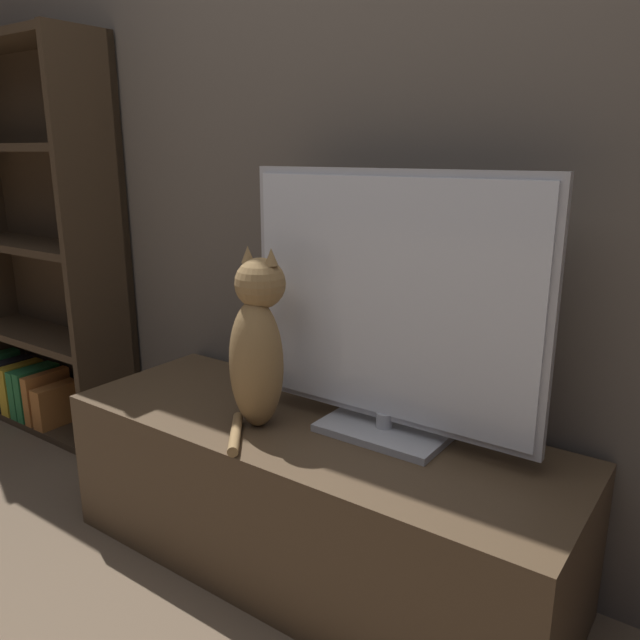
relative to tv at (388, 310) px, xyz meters
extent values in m
cube|color=#60564C|center=(-0.19, 0.22, 0.52)|extent=(4.80, 0.05, 2.60)
cube|color=brown|center=(-0.19, -0.08, -0.56)|extent=(1.46, 0.52, 0.44)
cube|color=#B7B7BC|center=(0.00, 0.00, -0.33)|extent=(0.34, 0.20, 0.02)
cylinder|color=#B7B7BC|center=(0.00, 0.00, -0.30)|extent=(0.04, 0.04, 0.04)
cube|color=#B7B7BC|center=(0.00, 0.00, 0.03)|extent=(0.82, 0.02, 0.64)
cube|color=white|center=(0.00, -0.01, 0.03)|extent=(0.79, 0.01, 0.61)
ellipsoid|color=#997547|center=(-0.31, -0.16, -0.16)|extent=(0.16, 0.15, 0.36)
ellipsoid|color=silver|center=(-0.31, -0.11, -0.18)|extent=(0.09, 0.05, 0.20)
sphere|color=#997547|center=(-0.31, -0.13, 0.05)|extent=(0.15, 0.15, 0.14)
cone|color=#997547|center=(-0.35, -0.13, 0.13)|extent=(0.04, 0.04, 0.04)
cone|color=#997547|center=(-0.27, -0.13, 0.13)|extent=(0.04, 0.04, 0.04)
cylinder|color=#997547|center=(-0.30, -0.26, -0.32)|extent=(0.16, 0.18, 0.03)
cube|color=#3D2D1E|center=(-1.26, 0.05, 0.01)|extent=(0.03, 0.28, 1.58)
cube|color=#3D2D1E|center=(-1.68, 0.17, 0.01)|extent=(0.87, 0.03, 1.58)
cube|color=#3D2D1E|center=(-1.68, 0.05, -0.76)|extent=(0.81, 0.25, 0.03)
cube|color=#3D2D1E|center=(-1.68, 0.05, -0.38)|extent=(0.81, 0.25, 0.03)
cube|color=#3D2D1E|center=(-1.68, 0.05, 0.01)|extent=(0.81, 0.25, 0.03)
cube|color=#3D2D1E|center=(-1.68, 0.05, 0.40)|extent=(0.81, 0.25, 0.03)
cube|color=#3D2D1E|center=(-1.68, 0.05, 0.79)|extent=(0.81, 0.25, 0.03)
cube|color=#236B38|center=(-2.03, 0.01, -0.63)|extent=(0.06, 0.17, 0.24)
cube|color=black|center=(-1.95, 0.02, -0.64)|extent=(0.07, 0.19, 0.22)
cube|color=#B79323|center=(-1.87, 0.02, -0.64)|extent=(0.06, 0.19, 0.22)
cube|color=#236B38|center=(-1.80, 0.02, -0.64)|extent=(0.05, 0.20, 0.22)
cube|color=#236B38|center=(-1.75, 0.02, -0.64)|extent=(0.04, 0.20, 0.22)
cube|color=#AD662D|center=(-1.69, 0.03, -0.64)|extent=(0.04, 0.20, 0.22)
cube|color=#AD662D|center=(-1.61, 0.02, -0.66)|extent=(0.07, 0.19, 0.18)
camera|label=1|loc=(0.75, -1.34, 0.39)|focal=35.00mm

